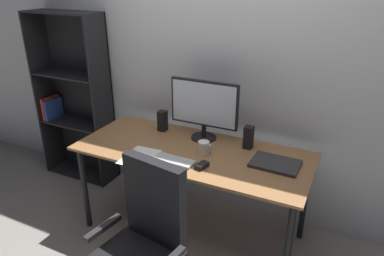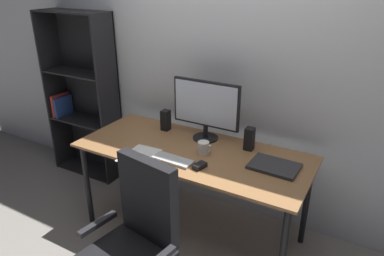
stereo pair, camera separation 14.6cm
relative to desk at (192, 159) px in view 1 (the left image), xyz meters
name	(u,v)px [view 1 (the left image)]	position (x,y,z in m)	size (l,w,h in m)	color
ground_plane	(192,231)	(0.00, 0.00, -0.66)	(12.00, 12.00, 0.00)	gray
back_wall	(221,60)	(0.00, 0.54, 0.64)	(6.40, 0.10, 2.60)	silver
desk	(192,159)	(0.00, 0.00, 0.00)	(1.72, 0.74, 0.74)	olive
monitor	(204,106)	(-0.01, 0.23, 0.34)	(0.54, 0.20, 0.47)	black
keyboard	(174,160)	(-0.04, -0.21, 0.09)	(0.29, 0.11, 0.02)	#B7BABC
mouse	(202,166)	(0.17, -0.20, 0.09)	(0.06, 0.10, 0.03)	black
coffee_mug	(204,147)	(0.10, -0.01, 0.12)	(0.10, 0.08, 0.09)	white
laptop	(275,164)	(0.60, 0.05, 0.09)	(0.32, 0.23, 0.02)	#2D2D30
speaker_left	(163,121)	(-0.37, 0.22, 0.16)	(0.06, 0.07, 0.17)	black
speaker_right	(248,137)	(0.36, 0.22, 0.16)	(0.06, 0.07, 0.17)	black
paper_sheet	(140,157)	(-0.29, -0.26, 0.08)	(0.21, 0.30, 0.00)	white
office_chair	(142,255)	(0.07, -0.81, -0.20)	(0.56, 0.54, 1.01)	#232326
bookshelf	(75,99)	(-1.45, 0.37, 0.14)	(0.74, 0.28, 1.63)	black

